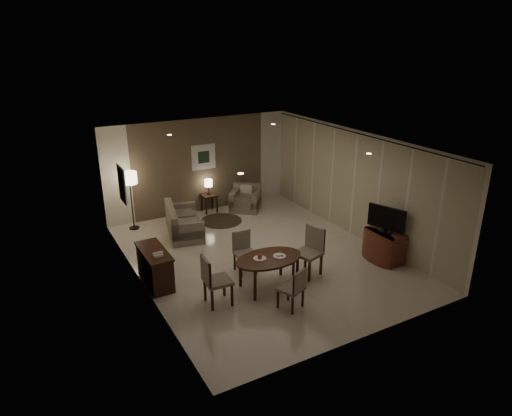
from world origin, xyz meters
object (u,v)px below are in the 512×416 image
tv_cabinet (384,246)px  chair_left (218,280)px  dining_table (269,272)px  sofa (184,220)px  floor_lamp (132,201)px  console_desk (155,267)px  chair_near (291,288)px  side_table (209,203)px  armchair (245,198)px  chair_right (308,253)px  chair_far (245,253)px

tv_cabinet → chair_left: chair_left is taller
dining_table → sofa: sofa is taller
dining_table → floor_lamp: 4.67m
console_desk → chair_left: 1.56m
dining_table → chair_near: 0.85m
side_table → floor_lamp: 2.32m
armchair → floor_lamp: bearing=-144.1°
side_table → floor_lamp: floor_lamp is taller
chair_right → floor_lamp: 5.05m
chair_far → armchair: 3.78m
console_desk → tv_cabinet: 5.11m
console_desk → chair_right: 3.20m
dining_table → chair_near: chair_near is taller
console_desk → dining_table: 2.34m
chair_right → chair_near: bearing=-66.7°
chair_far → floor_lamp: 3.88m
dining_table → sofa: size_ratio=0.88×
dining_table → chair_far: bearing=98.2°
tv_cabinet → chair_far: chair_far is taller
chair_right → tv_cabinet: bearing=64.0°
console_desk → chair_left: size_ratio=1.20×
chair_left → armchair: size_ratio=1.21×
floor_lamp → chair_far: bearing=-67.3°
chair_near → side_table: bearing=-118.6°
console_desk → armchair: size_ratio=1.46×
chair_right → floor_lamp: bearing=-167.2°
dining_table → floor_lamp: bearing=110.2°
tv_cabinet → chair_far: (-3.04, 1.03, 0.10)m
tv_cabinet → sofa: bearing=133.9°
chair_far → armchair: bearing=65.9°
sofa → side_table: size_ratio=3.02×
console_desk → side_table: (2.62, 3.24, -0.11)m
side_table → dining_table: bearing=-98.2°
floor_lamp → tv_cabinet: bearing=-45.4°
chair_left → chair_far: bearing=-47.1°
armchair → floor_lamp: 3.28m
dining_table → chair_near: bearing=-91.5°
armchair → side_table: bearing=-160.4°
chair_near → side_table: size_ratio=1.57×
tv_cabinet → sofa: 5.00m
chair_right → floor_lamp: size_ratio=0.67×
chair_far → chair_right: size_ratio=0.85×
tv_cabinet → armchair: armchair is taller
side_table → floor_lamp: (-2.26, -0.15, 0.51)m
chair_near → chair_left: 1.38m
sofa → side_table: 1.65m
dining_table → side_table: dining_table is taller
dining_table → side_table: bearing=81.8°
chair_far → side_table: bearing=81.9°
chair_left → side_table: bearing=-18.2°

